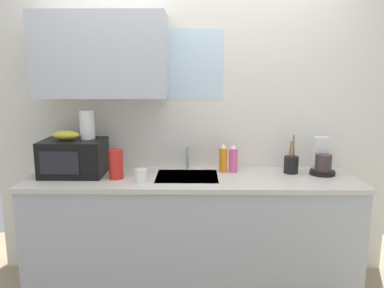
{
  "coord_description": "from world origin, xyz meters",
  "views": [
    {
      "loc": [
        0.03,
        -2.74,
        1.67
      ],
      "look_at": [
        0.0,
        0.0,
        1.15
      ],
      "focal_mm": 35.55,
      "sensor_mm": 36.0,
      "label": 1
    }
  ],
  "objects_px": {
    "paper_towel_roll": "(87,124)",
    "mug_white": "(141,176)",
    "dish_soap_bottle_orange": "(223,159)",
    "coffee_maker": "(322,160)",
    "dish_soap_bottle_pink": "(233,159)",
    "banana_bunch": "(66,135)",
    "cereal_canister": "(116,164)",
    "microwave": "(74,157)",
    "utensil_crock": "(291,164)"
  },
  "relations": [
    {
      "from": "paper_towel_roll",
      "to": "mug_white",
      "type": "distance_m",
      "value": 0.6
    },
    {
      "from": "dish_soap_bottle_orange",
      "to": "mug_white",
      "type": "height_order",
      "value": "dish_soap_bottle_orange"
    },
    {
      "from": "paper_towel_roll",
      "to": "coffee_maker",
      "type": "relative_size",
      "value": 0.79
    },
    {
      "from": "dish_soap_bottle_pink",
      "to": "paper_towel_roll",
      "type": "bearing_deg",
      "value": -177.87
    },
    {
      "from": "coffee_maker",
      "to": "banana_bunch",
      "type": "bearing_deg",
      "value": -178.28
    },
    {
      "from": "banana_bunch",
      "to": "dish_soap_bottle_pink",
      "type": "distance_m",
      "value": 1.28
    },
    {
      "from": "paper_towel_roll",
      "to": "coffee_maker",
      "type": "distance_m",
      "value": 1.81
    },
    {
      "from": "cereal_canister",
      "to": "mug_white",
      "type": "distance_m",
      "value": 0.22
    },
    {
      "from": "cereal_canister",
      "to": "dish_soap_bottle_pink",
      "type": "bearing_deg",
      "value": 12.35
    },
    {
      "from": "microwave",
      "to": "utensil_crock",
      "type": "relative_size",
      "value": 1.54
    },
    {
      "from": "cereal_canister",
      "to": "mug_white",
      "type": "xyz_separation_m",
      "value": [
        0.2,
        -0.09,
        -0.06
      ]
    },
    {
      "from": "cereal_canister",
      "to": "paper_towel_roll",
      "type": "bearing_deg",
      "value": 147.99
    },
    {
      "from": "microwave",
      "to": "utensil_crock",
      "type": "distance_m",
      "value": 1.66
    },
    {
      "from": "microwave",
      "to": "paper_towel_roll",
      "type": "xyz_separation_m",
      "value": [
        0.1,
        0.05,
        0.24
      ]
    },
    {
      "from": "dish_soap_bottle_orange",
      "to": "microwave",
      "type": "bearing_deg",
      "value": -174.92
    },
    {
      "from": "coffee_maker",
      "to": "dish_soap_bottle_pink",
      "type": "height_order",
      "value": "coffee_maker"
    },
    {
      "from": "dish_soap_bottle_orange",
      "to": "dish_soap_bottle_pink",
      "type": "bearing_deg",
      "value": -5.79
    },
    {
      "from": "dish_soap_bottle_pink",
      "to": "utensil_crock",
      "type": "height_order",
      "value": "utensil_crock"
    },
    {
      "from": "dish_soap_bottle_pink",
      "to": "utensil_crock",
      "type": "distance_m",
      "value": 0.45
    },
    {
      "from": "mug_white",
      "to": "utensil_crock",
      "type": "height_order",
      "value": "utensil_crock"
    },
    {
      "from": "paper_towel_roll",
      "to": "coffee_maker",
      "type": "bearing_deg",
      "value": 0.27
    },
    {
      "from": "microwave",
      "to": "banana_bunch",
      "type": "relative_size",
      "value": 2.3
    },
    {
      "from": "paper_towel_roll",
      "to": "dish_soap_bottle_orange",
      "type": "distance_m",
      "value": 1.07
    },
    {
      "from": "microwave",
      "to": "dish_soap_bottle_orange",
      "type": "height_order",
      "value": "microwave"
    },
    {
      "from": "cereal_canister",
      "to": "banana_bunch",
      "type": "bearing_deg",
      "value": 165.62
    },
    {
      "from": "coffee_maker",
      "to": "utensil_crock",
      "type": "relative_size",
      "value": 0.94
    },
    {
      "from": "banana_bunch",
      "to": "utensil_crock",
      "type": "relative_size",
      "value": 0.67
    },
    {
      "from": "banana_bunch",
      "to": "dish_soap_bottle_pink",
      "type": "relative_size",
      "value": 0.9
    },
    {
      "from": "dish_soap_bottle_pink",
      "to": "microwave",
      "type": "bearing_deg",
      "value": -175.62
    },
    {
      "from": "coffee_maker",
      "to": "dish_soap_bottle_pink",
      "type": "bearing_deg",
      "value": 177.18
    },
    {
      "from": "dish_soap_bottle_orange",
      "to": "banana_bunch",
      "type": "bearing_deg",
      "value": -175.21
    },
    {
      "from": "dish_soap_bottle_pink",
      "to": "cereal_canister",
      "type": "relative_size",
      "value": 1.04
    },
    {
      "from": "paper_towel_roll",
      "to": "cereal_canister",
      "type": "bearing_deg",
      "value": -32.01
    },
    {
      "from": "coffee_maker",
      "to": "paper_towel_roll",
      "type": "bearing_deg",
      "value": -179.73
    },
    {
      "from": "microwave",
      "to": "dish_soap_bottle_pink",
      "type": "height_order",
      "value": "microwave"
    },
    {
      "from": "cereal_canister",
      "to": "coffee_maker",
      "type": "bearing_deg",
      "value": 5.83
    },
    {
      "from": "banana_bunch",
      "to": "microwave",
      "type": "bearing_deg",
      "value": -1.8
    },
    {
      "from": "coffee_maker",
      "to": "utensil_crock",
      "type": "distance_m",
      "value": 0.23
    },
    {
      "from": "banana_bunch",
      "to": "mug_white",
      "type": "bearing_deg",
      "value": -17.94
    },
    {
      "from": "coffee_maker",
      "to": "microwave",
      "type": "bearing_deg",
      "value": -178.19
    },
    {
      "from": "microwave",
      "to": "cereal_canister",
      "type": "relative_size",
      "value": 2.15
    },
    {
      "from": "mug_white",
      "to": "coffee_maker",
      "type": "bearing_deg",
      "value": 10.4
    },
    {
      "from": "paper_towel_roll",
      "to": "cereal_canister",
      "type": "xyz_separation_m",
      "value": [
        0.24,
        -0.15,
        -0.27
      ]
    },
    {
      "from": "microwave",
      "to": "cereal_canister",
      "type": "bearing_deg",
      "value": -16.13
    },
    {
      "from": "dish_soap_bottle_pink",
      "to": "mug_white",
      "type": "height_order",
      "value": "dish_soap_bottle_pink"
    },
    {
      "from": "paper_towel_roll",
      "to": "utensil_crock",
      "type": "height_order",
      "value": "paper_towel_roll"
    },
    {
      "from": "coffee_maker",
      "to": "mug_white",
      "type": "distance_m",
      "value": 1.38
    },
    {
      "from": "dish_soap_bottle_orange",
      "to": "utensil_crock",
      "type": "bearing_deg",
      "value": -3.24
    },
    {
      "from": "dish_soap_bottle_orange",
      "to": "mug_white",
      "type": "distance_m",
      "value": 0.67
    },
    {
      "from": "microwave",
      "to": "mug_white",
      "type": "height_order",
      "value": "microwave"
    }
  ]
}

